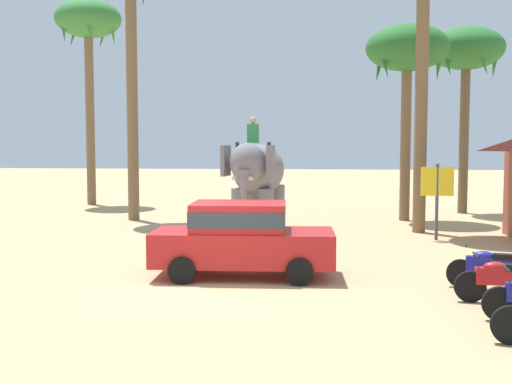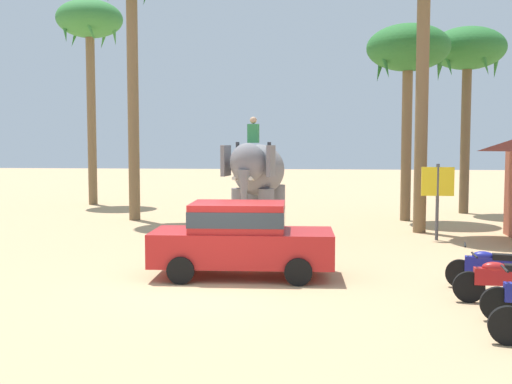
# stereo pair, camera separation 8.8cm
# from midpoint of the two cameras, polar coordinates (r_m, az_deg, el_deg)

# --- Properties ---
(ground_plane) EXTENTS (120.00, 120.00, 0.00)m
(ground_plane) POSITION_cam_midpoint_polar(r_m,az_deg,el_deg) (13.58, -3.82, -8.53)
(ground_plane) COLOR tan
(car_sedan_foreground) EXTENTS (4.16, 1.99, 1.70)m
(car_sedan_foreground) POSITION_cam_midpoint_polar(r_m,az_deg,el_deg) (14.38, -1.47, -4.03)
(car_sedan_foreground) COLOR red
(car_sedan_foreground) RESTS_ON ground
(elephant_with_mahout) EXTENTS (2.03, 3.97, 3.88)m
(elephant_with_mahout) POSITION_cam_midpoint_polar(r_m,az_deg,el_deg) (20.76, -0.00, 1.53)
(elephant_with_mahout) COLOR slate
(elephant_with_mahout) RESTS_ON ground
(motorcycle_mid_row) EXTENTS (1.80, 0.55, 0.94)m
(motorcycle_mid_row) POSITION_cam_midpoint_polar(r_m,az_deg,el_deg) (12.94, 21.25, -7.38)
(motorcycle_mid_row) COLOR black
(motorcycle_mid_row) RESTS_ON ground
(motorcycle_fourth_in_row) EXTENTS (1.78, 0.62, 0.94)m
(motorcycle_fourth_in_row) POSITION_cam_midpoint_polar(r_m,az_deg,el_deg) (14.07, 20.32, -6.41)
(motorcycle_fourth_in_row) COLOR black
(motorcycle_fourth_in_row) RESTS_ON ground
(palm_tree_behind_elephant) EXTENTS (3.20, 3.20, 7.62)m
(palm_tree_behind_elephant) POSITION_cam_midpoint_polar(r_m,az_deg,el_deg) (25.60, 13.42, 12.13)
(palm_tree_behind_elephant) COLOR brown
(palm_tree_behind_elephant) RESTS_ON ground
(palm_tree_near_hut) EXTENTS (3.20, 3.20, 9.97)m
(palm_tree_near_hut) POSITION_cam_midpoint_polar(r_m,az_deg,el_deg) (32.65, -15.01, 14.25)
(palm_tree_near_hut) COLOR brown
(palm_tree_near_hut) RESTS_ON ground
(palm_tree_leaning_seaward) EXTENTS (3.20, 3.20, 7.98)m
(palm_tree_leaning_seaward) POSITION_cam_midpoint_polar(r_m,az_deg,el_deg) (28.96, 18.40, 11.78)
(palm_tree_leaning_seaward) COLOR brown
(palm_tree_leaning_seaward) RESTS_ON ground
(signboard_yellow) EXTENTS (1.00, 0.10, 2.40)m
(signboard_yellow) POSITION_cam_midpoint_polar(r_m,az_deg,el_deg) (20.47, 15.95, 0.47)
(signboard_yellow) COLOR #4C4C51
(signboard_yellow) RESTS_ON ground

